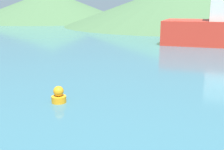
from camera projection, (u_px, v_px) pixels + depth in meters
buoy_marker at (59, 96)px, 13.85m from camera, size 0.73×0.73×0.84m
hill_west at (50, 6)px, 90.06m from camera, size 50.03×50.03×9.55m
hill_central at (175, 5)px, 67.63m from camera, size 53.45×53.45×9.59m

